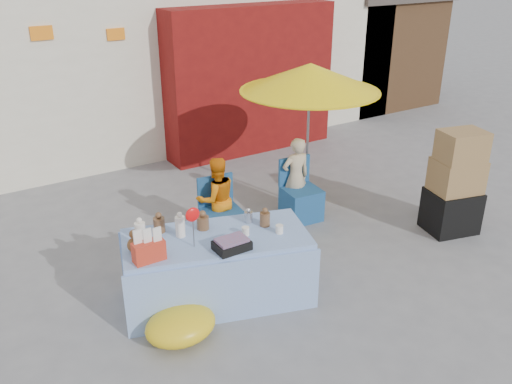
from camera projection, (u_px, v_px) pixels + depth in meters
ground at (283, 294)px, 5.96m from camera, size 80.00×80.00×0.00m
market_table at (216, 267)px, 5.75m from camera, size 2.15×1.46×1.19m
chair_left at (222, 224)px, 6.93m from camera, size 0.52×0.52×0.85m
chair_right at (301, 201)px, 7.54m from camera, size 0.52×0.52×0.85m
vendor_orange at (216, 199)px, 6.90m from camera, size 0.58×0.47×1.11m
vendor_beige at (296, 177)px, 7.51m from camera, size 0.44×0.31×1.14m
umbrella at (310, 78)px, 7.23m from camera, size 1.90×1.90×2.09m
box_stack at (455, 186)px, 7.05m from camera, size 0.74×0.66×1.40m
tarp_bundle at (181, 325)px, 5.22m from camera, size 0.84×0.74×0.32m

